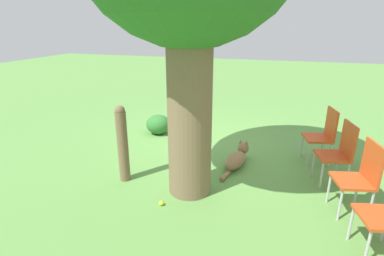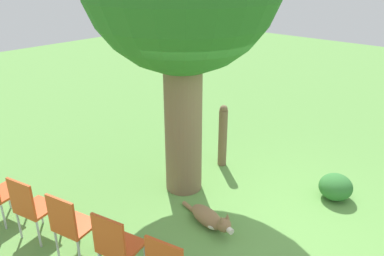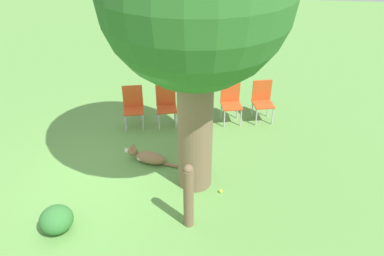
{
  "view_description": "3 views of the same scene",
  "coord_description": "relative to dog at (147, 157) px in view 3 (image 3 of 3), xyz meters",
  "views": [
    {
      "loc": [
        -1.26,
        5.12,
        2.29
      ],
      "look_at": [
        -0.11,
        1.36,
        0.9
      ],
      "focal_mm": 28.0,
      "sensor_mm": 36.0,
      "label": 1
    },
    {
      "loc": [
        -4.08,
        -2.22,
        3.41
      ],
      "look_at": [
        -0.06,
        1.37,
        1.09
      ],
      "focal_mm": 35.0,
      "sensor_mm": 36.0,
      "label": 2
    },
    {
      "loc": [
        5.19,
        1.97,
        4.46
      ],
      "look_at": [
        -0.23,
        1.44,
        1.1
      ],
      "focal_mm": 35.0,
      "sensor_mm": 36.0,
      "label": 3
    }
  ],
  "objects": [
    {
      "name": "fence_post",
      "position": [
        1.57,
        0.99,
        0.47
      ],
      "size": [
        0.16,
        0.16,
        1.18
      ],
      "color": "brown",
      "rests_on": "ground_plane"
    },
    {
      "name": "low_shrub",
      "position": [
        1.88,
        -1.04,
        0.08
      ],
      "size": [
        0.52,
        0.52,
        0.42
      ],
      "color": "#337533",
      "rests_on": "ground_plane"
    },
    {
      "name": "ground_plane",
      "position": [
        0.64,
        -0.51,
        -0.13
      ],
      "size": [
        30.0,
        30.0,
        0.0
      ],
      "primitive_type": "plane",
      "color": "#609947"
    },
    {
      "name": "dog",
      "position": [
        0.0,
        0.0,
        0.0
      ],
      "size": [
        0.4,
        1.1,
        0.36
      ],
      "rotation": [
        0.0,
        0.0,
        4.51
      ],
      "color": "olive",
      "rests_on": "ground_plane"
    },
    {
      "name": "red_chair_2",
      "position": [
        -1.64,
        0.88,
        0.41
      ],
      "size": [
        0.51,
        0.52,
        0.95
      ],
      "rotation": [
        0.0,
        0.0,
        0.23
      ],
      "color": "#D14C1E",
      "rests_on": "ground_plane"
    },
    {
      "name": "red_chair_3",
      "position": [
        -1.78,
        1.6,
        0.41
      ],
      "size": [
        0.51,
        0.52,
        0.95
      ],
      "rotation": [
        0.0,
        0.0,
        0.23
      ],
      "color": "#D14C1E",
      "rests_on": "ground_plane"
    },
    {
      "name": "red_chair_1",
      "position": [
        -1.5,
        0.16,
        0.41
      ],
      "size": [
        0.51,
        0.52,
        0.95
      ],
      "rotation": [
        0.0,
        0.0,
        0.23
      ],
      "color": "#D14C1E",
      "rests_on": "ground_plane"
    },
    {
      "name": "red_chair_4",
      "position": [
        -1.93,
        2.32,
        0.41
      ],
      "size": [
        0.51,
        0.52,
        0.95
      ],
      "rotation": [
        0.0,
        0.0,
        0.23
      ],
      "color": "#D14C1E",
      "rests_on": "ground_plane"
    },
    {
      "name": "tennis_ball",
      "position": [
        0.77,
        1.48,
        -0.09
      ],
      "size": [
        0.07,
        0.07,
        0.07
      ],
      "color": "#CCE033",
      "rests_on": "ground_plane"
    },
    {
      "name": "red_chair_0",
      "position": [
        -1.36,
        -0.56,
        0.41
      ],
      "size": [
        0.51,
        0.52,
        0.95
      ],
      "rotation": [
        0.0,
        0.0,
        0.23
      ],
      "color": "#D14C1E",
      "rests_on": "ground_plane"
    }
  ]
}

